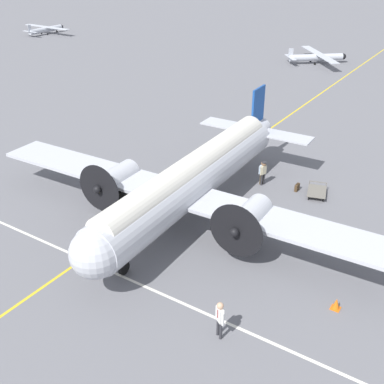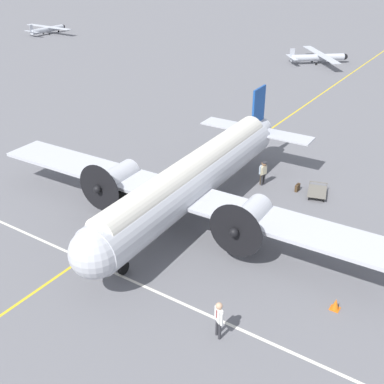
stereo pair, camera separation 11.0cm
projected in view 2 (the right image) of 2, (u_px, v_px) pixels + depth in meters
ground_plane at (192, 216)px, 28.78m from camera, size 300.00×300.00×0.00m
apron_line_eastwest at (160, 205)px, 29.92m from camera, size 120.00×0.16×0.01m
apron_line_northsouth at (117, 274)px, 23.80m from camera, size 0.16×120.00×0.01m
airliner_main at (188, 181)px, 27.32m from camera, size 19.52×25.69×5.65m
crew_foreground at (219, 316)px, 19.58m from camera, size 0.39×0.54×1.81m
passenger_boarding at (263, 170)px, 32.00m from camera, size 0.47×0.38×1.65m
ramp_agent at (264, 171)px, 31.88m from camera, size 0.55×0.35×1.68m
suitcase_near_door at (297, 188)px, 31.50m from camera, size 0.51×0.18×0.52m
baggage_cart at (317, 192)px, 30.91m from camera, size 2.08×1.62×0.56m
light_aircraft_distant at (48, 29)px, 82.07m from camera, size 7.47×10.09×1.95m
light_aircraft_taxiing at (319, 57)px, 62.86m from camera, size 8.80×8.22×2.05m
traffic_cone at (336, 304)px, 21.47m from camera, size 0.43×0.43×0.56m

